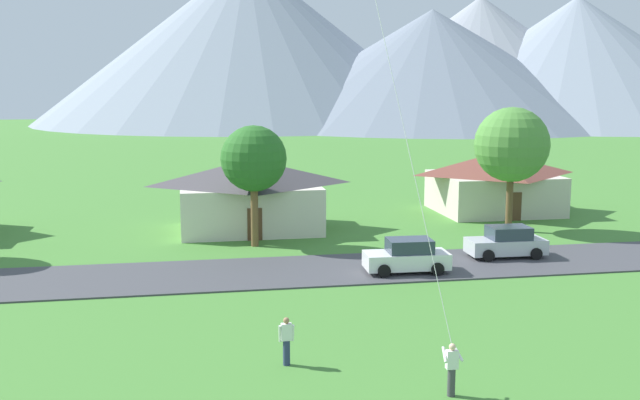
# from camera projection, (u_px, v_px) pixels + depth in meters

# --- Properties ---
(road_strip) EXTENTS (160.00, 6.27, 0.08)m
(road_strip) POSITION_uv_depth(u_px,v_px,m) (271.00, 272.00, 37.05)
(road_strip) COLOR #424247
(road_strip) RESTS_ON ground
(mountain_west_ridge) EXTENTS (89.76, 89.76, 26.19)m
(mountain_west_ridge) POSITION_uv_depth(u_px,v_px,m) (431.00, 68.00, 168.62)
(mountain_west_ridge) COLOR slate
(mountain_west_ridge) RESTS_ON ground
(mountain_central_ridge) EXTENTS (87.90, 87.90, 29.57)m
(mountain_central_ridge) POSITION_uv_depth(u_px,v_px,m) (575.00, 61.00, 172.59)
(mountain_central_ridge) COLOR gray
(mountain_central_ridge) RESTS_ON ground
(mountain_far_west_ridge) EXTENTS (102.63, 102.63, 39.63)m
(mountain_far_west_ridge) POSITION_uv_depth(u_px,v_px,m) (248.00, 41.00, 179.33)
(mountain_far_west_ridge) COLOR gray
(mountain_far_west_ridge) RESTS_ON ground
(mountain_far_east_ridge) EXTENTS (86.13, 86.13, 30.49)m
(mountain_far_east_ridge) POSITION_uv_depth(u_px,v_px,m) (479.00, 60.00, 180.83)
(mountain_far_east_ridge) COLOR #8E939E
(mountain_far_east_ridge) RESTS_ON ground
(house_leftmost) EXTENTS (9.54, 7.14, 4.65)m
(house_leftmost) POSITION_uv_depth(u_px,v_px,m) (250.00, 194.00, 47.59)
(house_leftmost) COLOR beige
(house_leftmost) RESTS_ON ground
(house_right_center) EXTENTS (8.99, 7.88, 4.41)m
(house_right_center) POSITION_uv_depth(u_px,v_px,m) (494.00, 181.00, 54.39)
(house_right_center) COLOR beige
(house_right_center) RESTS_ON ground
(tree_left_of_center) EXTENTS (3.84, 3.84, 7.09)m
(tree_left_of_center) POSITION_uv_depth(u_px,v_px,m) (254.00, 159.00, 42.42)
(tree_left_of_center) COLOR brown
(tree_left_of_center) RESTS_ON ground
(tree_right_of_center) EXTENTS (4.77, 4.77, 8.00)m
(tree_right_of_center) POSITION_uv_depth(u_px,v_px,m) (512.00, 145.00, 46.77)
(tree_right_of_center) COLOR brown
(tree_right_of_center) RESTS_ON ground
(parked_car_white_mid_west) EXTENTS (4.27, 2.21, 1.68)m
(parked_car_white_mid_west) POSITION_uv_depth(u_px,v_px,m) (407.00, 256.00, 36.88)
(parked_car_white_mid_west) COLOR white
(parked_car_white_mid_west) RESTS_ON road_strip
(parked_car_silver_mid_east) EXTENTS (4.24, 2.16, 1.68)m
(parked_car_silver_mid_east) POSITION_uv_depth(u_px,v_px,m) (506.00, 243.00, 40.11)
(parked_car_silver_mid_east) COLOR #B7BCC1
(parked_car_silver_mid_east) RESTS_ON road_strip
(watcher_person) EXTENTS (0.56, 0.24, 1.68)m
(watcher_person) POSITION_uv_depth(u_px,v_px,m) (286.00, 340.00, 24.80)
(watcher_person) COLOR navy
(watcher_person) RESTS_ON ground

